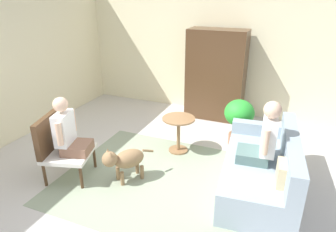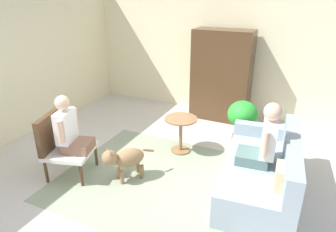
{
  "view_description": "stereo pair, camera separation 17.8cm",
  "coord_description": "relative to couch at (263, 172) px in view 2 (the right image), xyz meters",
  "views": [
    {
      "loc": [
        1.69,
        -3.31,
        2.6
      ],
      "look_at": [
        0.23,
        0.21,
        0.99
      ],
      "focal_mm": 32.11,
      "sensor_mm": 36.0,
      "label": 1
    },
    {
      "loc": [
        1.85,
        -3.24,
        2.6
      ],
      "look_at": [
        0.23,
        0.21,
        0.99
      ],
      "focal_mm": 32.11,
      "sensor_mm": 36.0,
      "label": 2
    }
  ],
  "objects": [
    {
      "name": "ground_plane",
      "position": [
        -1.55,
        -0.45,
        -0.3
      ],
      "size": [
        7.46,
        7.46,
        0.0
      ],
      "primitive_type": "plane",
      "color": "beige"
    },
    {
      "name": "back_wall",
      "position": [
        -1.55,
        2.72,
        1.14
      ],
      "size": [
        6.32,
        0.12,
        2.89
      ],
      "primitive_type": "cube",
      "color": "beige",
      "rests_on": "ground"
    },
    {
      "name": "left_wall",
      "position": [
        -4.46,
        -0.15,
        1.14
      ],
      "size": [
        0.12,
        6.82,
        2.89
      ],
      "primitive_type": "cube",
      "color": "beige",
      "rests_on": "ground"
    },
    {
      "name": "area_rug",
      "position": [
        -1.47,
        -0.36,
        -0.3
      ],
      "size": [
        2.69,
        2.45,
        0.01
      ],
      "primitive_type": "cube",
      "color": "gray",
      "rests_on": "ground"
    },
    {
      "name": "couch",
      "position": [
        0.0,
        0.0,
        0.0
      ],
      "size": [
        1.09,
        1.93,
        0.85
      ],
      "color": "#8EA0AD",
      "rests_on": "ground"
    },
    {
      "name": "armchair",
      "position": [
        -2.8,
        -0.82,
        0.23
      ],
      "size": [
        0.79,
        0.8,
        0.95
      ],
      "color": "#4C331E",
      "rests_on": "ground"
    },
    {
      "name": "person_on_couch",
      "position": [
        -0.04,
        -0.03,
        0.5
      ],
      "size": [
        0.52,
        0.53,
        0.87
      ],
      "color": "#4E6B68"
    },
    {
      "name": "person_on_armchair",
      "position": [
        -2.63,
        -0.77,
        0.45
      ],
      "size": [
        0.53,
        0.53,
        0.84
      ],
      "color": "#845C47"
    },
    {
      "name": "round_end_table",
      "position": [
        -1.45,
        0.56,
        0.11
      ],
      "size": [
        0.55,
        0.55,
        0.63
      ],
      "color": "olive",
      "rests_on": "ground"
    },
    {
      "name": "dog",
      "position": [
        -1.85,
        -0.56,
        0.05
      ],
      "size": [
        0.53,
        0.67,
        0.57
      ],
      "color": "olive",
      "rests_on": "ground"
    },
    {
      "name": "potted_plant",
      "position": [
        -0.56,
        1.16,
        0.25
      ],
      "size": [
        0.52,
        0.52,
        0.86
      ],
      "color": "#996047",
      "rests_on": "ground"
    },
    {
      "name": "armoire_cabinet",
      "position": [
        -1.28,
        2.31,
        0.64
      ],
      "size": [
        1.19,
        0.56,
        1.88
      ],
      "primitive_type": "cube",
      "color": "#4C331E",
      "rests_on": "ground"
    }
  ]
}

